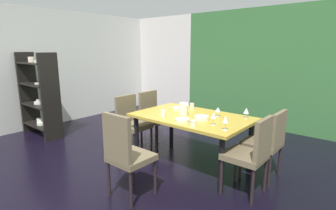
% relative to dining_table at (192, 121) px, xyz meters
% --- Properties ---
extents(ground_plane, '(6.03, 6.32, 0.02)m').
position_rel_dining_table_xyz_m(ground_plane, '(-0.71, -0.55, -0.67)').
color(ground_plane, black).
extents(back_panel_interior, '(1.90, 0.10, 2.54)m').
position_rel_dining_table_xyz_m(back_panel_interior, '(-2.78, 2.56, 0.61)').
color(back_panel_interior, silver).
rests_on(back_panel_interior, ground_plane).
extents(garden_window_panel, '(4.13, 0.10, 2.54)m').
position_rel_dining_table_xyz_m(garden_window_panel, '(0.24, 2.56, 0.61)').
color(garden_window_panel, '#376B38').
rests_on(garden_window_panel, ground_plane).
extents(left_interior_panel, '(0.10, 6.32, 2.54)m').
position_rel_dining_table_xyz_m(left_interior_panel, '(-3.68, -0.55, 0.61)').
color(left_interior_panel, silver).
rests_on(left_interior_panel, ground_plane).
extents(dining_table, '(1.66, 1.04, 0.75)m').
position_rel_dining_table_xyz_m(dining_table, '(0.00, 0.00, 0.00)').
color(dining_table, gold).
rests_on(dining_table, ground_plane).
extents(chair_head_near, '(0.44, 0.44, 1.02)m').
position_rel_dining_table_xyz_m(chair_head_near, '(-0.03, -1.23, -0.10)').
color(chair_head_near, brown).
rests_on(chair_head_near, ground_plane).
extents(chair_right_near, '(0.44, 0.44, 0.96)m').
position_rel_dining_table_xyz_m(chair_right_near, '(1.02, -0.26, -0.12)').
color(chair_right_near, brown).
rests_on(chair_right_near, ground_plane).
extents(chair_left_near, '(0.45, 0.44, 0.95)m').
position_rel_dining_table_xyz_m(chair_left_near, '(-1.02, -0.26, -0.12)').
color(chair_left_near, brown).
rests_on(chair_left_near, ground_plane).
extents(chair_left_far, '(0.45, 0.44, 0.95)m').
position_rel_dining_table_xyz_m(chair_left_far, '(-1.02, 0.26, -0.12)').
color(chair_left_far, brown).
rests_on(chair_left_far, ground_plane).
extents(chair_right_far, '(0.44, 0.44, 0.93)m').
position_rel_dining_table_xyz_m(chair_right_far, '(1.02, 0.26, -0.13)').
color(chair_right_far, brown).
rests_on(chair_right_far, ground_plane).
extents(display_shelf, '(1.01, 0.36, 1.63)m').
position_rel_dining_table_xyz_m(display_shelf, '(-3.08, -0.80, 0.15)').
color(display_shelf, black).
rests_on(display_shelf, ground_plane).
extents(wine_glass_corner, '(0.08, 0.08, 0.15)m').
position_rel_dining_table_xyz_m(wine_glass_corner, '(0.65, 0.38, 0.18)').
color(wine_glass_corner, silver).
rests_on(wine_glass_corner, dining_table).
extents(wine_glass_front, '(0.07, 0.07, 0.18)m').
position_rel_dining_table_xyz_m(wine_glass_front, '(0.70, -0.31, 0.21)').
color(wine_glass_front, silver).
rests_on(wine_glass_front, dining_table).
extents(wine_glass_rear, '(0.08, 0.08, 0.14)m').
position_rel_dining_table_xyz_m(wine_glass_rear, '(0.31, 0.20, 0.18)').
color(wine_glass_rear, silver).
rests_on(wine_glass_rear, dining_table).
extents(wine_glass_west, '(0.07, 0.07, 0.17)m').
position_rel_dining_table_xyz_m(wine_glass_west, '(0.48, -0.21, 0.21)').
color(wine_glass_west, silver).
rests_on(wine_glass_west, dining_table).
extents(serving_bowl_south, '(0.13, 0.13, 0.05)m').
position_rel_dining_table_xyz_m(serving_bowl_south, '(-0.39, 0.15, 0.11)').
color(serving_bowl_south, white).
rests_on(serving_bowl_south, dining_table).
extents(serving_bowl_left, '(0.19, 0.19, 0.05)m').
position_rel_dining_table_xyz_m(serving_bowl_left, '(0.22, -0.08, 0.11)').
color(serving_bowl_left, white).
rests_on(serving_bowl_left, dining_table).
extents(serving_bowl_near_shelf, '(0.20, 0.20, 0.05)m').
position_rel_dining_table_xyz_m(serving_bowl_near_shelf, '(0.09, -0.36, 0.11)').
color(serving_bowl_near_shelf, beige).
rests_on(serving_bowl_near_shelf, dining_table).
extents(cup_north, '(0.07, 0.07, 0.09)m').
position_rel_dining_table_xyz_m(cup_north, '(-0.30, -0.29, 0.13)').
color(cup_north, white).
rests_on(cup_north, dining_table).
extents(cup_east, '(0.08, 0.08, 0.08)m').
position_rel_dining_table_xyz_m(cup_east, '(0.32, -0.43, 0.12)').
color(cup_east, silver).
rests_on(cup_east, dining_table).
extents(cup_near_window, '(0.07, 0.07, 0.10)m').
position_rel_dining_table_xyz_m(cup_near_window, '(-0.24, 0.35, 0.13)').
color(cup_near_window, beige).
rests_on(cup_near_window, dining_table).
extents(pitcher_center, '(0.14, 0.13, 0.18)m').
position_rel_dining_table_xyz_m(pitcher_center, '(-0.12, -0.04, 0.17)').
color(pitcher_center, white).
rests_on(pitcher_center, dining_table).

